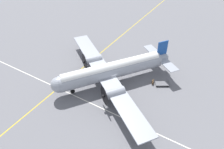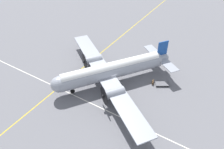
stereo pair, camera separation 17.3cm
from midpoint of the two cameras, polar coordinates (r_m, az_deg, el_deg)
ground_plane at (r=36.18m, az=0.14°, el=-2.02°), size 300.00×300.00×0.00m
apron_line_eastwest at (r=39.29m, az=-8.11°, el=1.28°), size 120.00×0.16×0.01m
apron_line_northsouth at (r=32.71m, az=-5.21°, el=-7.56°), size 0.16×120.00×0.01m
airliner_main at (r=34.51m, az=-0.45°, el=0.96°), size 20.40×23.50×5.65m
crew_foreground at (r=27.51m, az=6.88°, el=-16.28°), size 0.36×0.53×1.75m
suitcase_near_door at (r=36.22m, az=10.76°, el=-2.25°), size 0.43×0.19×0.55m
suitcase_upright_spare at (r=36.57m, az=10.78°, el=-1.78°), size 0.45×0.19×0.56m
baggage_cart at (r=36.40m, az=13.18°, el=-2.37°), size 2.13×2.49×0.56m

